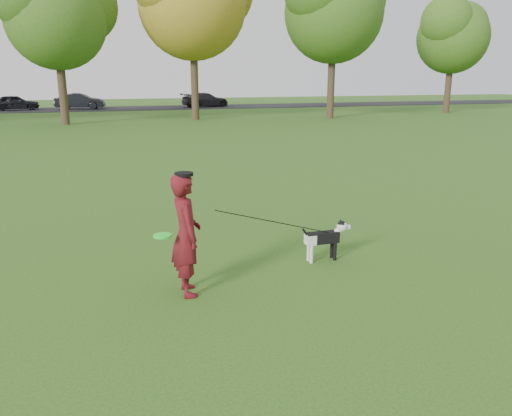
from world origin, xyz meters
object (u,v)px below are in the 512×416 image
object	(u,v)px
car_right	(205,100)
car_mid	(80,101)
man	(186,235)
car_left	(15,103)
dog	(326,236)

from	to	relation	value
car_right	car_mid	bearing A→B (deg)	75.89
man	car_mid	size ratio (longest dim) A/B	0.39
man	car_right	size ratio (longest dim) A/B	0.36
car_left	car_mid	size ratio (longest dim) A/B	0.91
man	car_right	xyz separation A→B (m)	(8.87, 40.32, -0.14)
man	car_left	distance (m)	40.97
dog	car_right	distance (m)	40.31
dog	car_mid	bearing A→B (deg)	96.30
car_left	car_mid	bearing A→B (deg)	-99.43
dog	car_mid	xyz separation A→B (m)	(-4.39, 39.76, 0.31)
man	car_left	bearing A→B (deg)	8.46
dog	car_left	bearing A→B (deg)	103.44
dog	car_right	world-z (taller)	car_right
man	dog	size ratio (longest dim) A/B	1.94
man	dog	xyz separation A→B (m)	(2.25, 0.56, -0.42)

